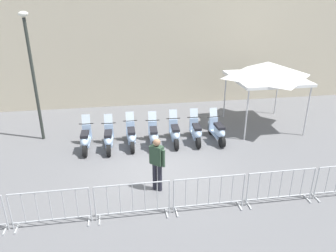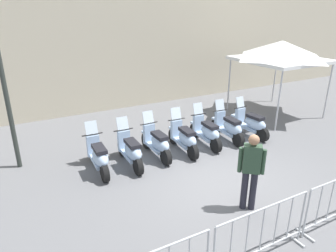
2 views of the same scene
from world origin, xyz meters
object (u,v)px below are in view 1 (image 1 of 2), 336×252
Objects in this scene: motorcycle_5 at (196,132)px; motorcycle_1 at (109,139)px; canopy_tent at (267,71)px; motorcycle_0 at (86,139)px; barrier_segment_2 at (133,201)px; barrier_segment_4 at (280,187)px; motorcycle_4 at (175,133)px; motorcycle_3 at (153,135)px; barrier_segment_1 at (51,209)px; officer_near_row_end at (157,162)px; motorcycle_2 at (131,136)px; street_lamp at (32,65)px; motorcycle_6 at (217,131)px; barrier_segment_3 at (209,194)px.

motorcycle_1 is at bearing -178.97° from motorcycle_5.
motorcycle_0 is at bearing -171.44° from canopy_tent.
barrier_segment_2 is at bearing -81.61° from motorcycle_1.
barrier_segment_2 is 1.00× the size of barrier_segment_4.
motorcycle_4 is 1.00× the size of motorcycle_5.
motorcycle_3 reaches higher than barrier_segment_1.
barrier_segment_2 is 0.69× the size of canopy_tent.
officer_near_row_end is at bearing 21.74° from barrier_segment_1.
motorcycle_2 is 6.38m from canopy_tent.
motorcycle_5 is at bearing -0.98° from motorcycle_4.
motorcycle_3 is at bearing -166.33° from canopy_tent.
motorcycle_3 is 0.86× the size of barrier_segment_1.
barrier_segment_2 is (-2.83, -4.28, 0.07)m from motorcycle_5.
street_lamp reaches higher than motorcycle_3.
canopy_tent is (7.66, 1.15, 2.06)m from motorcycle_0.
motorcycle_4 is 1.74m from motorcycle_6.
barrier_segment_2 is (-1.10, -4.23, 0.07)m from motorcycle_3.
motorcycle_1 is 6.44m from barrier_segment_4.
barrier_segment_1 is 0.40× the size of street_lamp.
barrier_segment_2 is at bearing -59.61° from street_lamp.
barrier_segment_4 is (5.69, -4.36, 0.07)m from motorcycle_0.
motorcycle_2 is at bearing 100.55° from officer_near_row_end.
motorcycle_1 reaches higher than barrier_segment_3.
motorcycle_3 is at bearing 125.92° from barrier_segment_4.
motorcycle_2 is 0.59× the size of canopy_tent.
motorcycle_2 is at bearing -20.35° from street_lamp.
barrier_segment_4 is at bearing -62.74° from motorcycle_4.
canopy_tent is (5.34, 4.27, 1.54)m from officer_near_row_end.
motorcycle_2 is at bearing 86.77° from barrier_segment_2.
motorcycle_6 is at bearing 46.28° from officer_near_row_end.
barrier_segment_3 is at bearing -46.35° from street_lamp.
motorcycle_0 is at bearing 173.82° from motorcycle_1.
motorcycle_2 is 0.85× the size of barrier_segment_3.
motorcycle_5 is at bearing 107.63° from barrier_segment_4.
motorcycle_6 is 5.59m from barrier_segment_2.
motorcycle_6 is 0.34× the size of street_lamp.
motorcycle_0 and motorcycle_3 have the same top height.
barrier_segment_2 is (1.48, -4.31, 0.07)m from motorcycle_0.
barrier_segment_3 is at bearing -126.57° from canopy_tent.
motorcycle_2 is at bearing 0.66° from motorcycle_0.
motorcycle_5 is (0.86, -0.01, 0.00)m from motorcycle_4.
motorcycle_3 reaches higher than barrier_segment_3.
canopy_tent is (4.21, 1.17, 2.06)m from motorcycle_4.
barrier_segment_2 and barrier_segment_3 have the same top height.
barrier_segment_4 is at bearing -109.65° from canopy_tent.
barrier_segment_1 is at bearing -158.26° from officer_near_row_end.
motorcycle_0 is 4.56m from barrier_segment_2.
canopy_tent reaches higher than barrier_segment_4.
motorcycle_6 is (5.18, -0.11, 0.00)m from motorcycle_0.
officer_near_row_end is (2.31, -3.11, 0.53)m from motorcycle_0.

